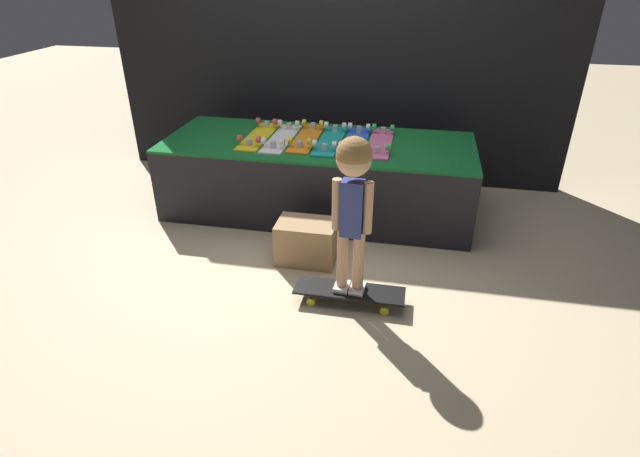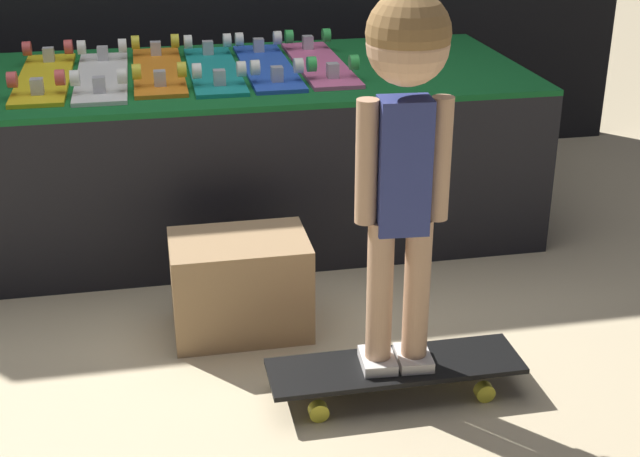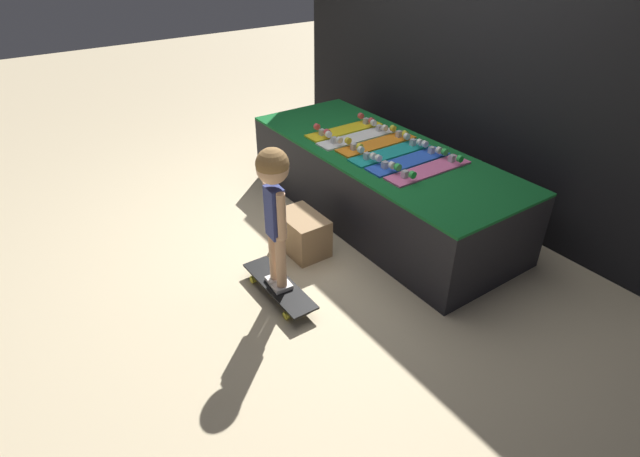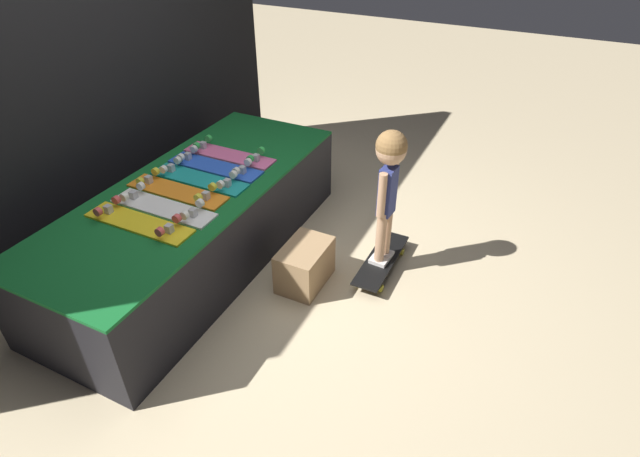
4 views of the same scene
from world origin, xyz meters
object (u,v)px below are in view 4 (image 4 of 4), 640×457
(skateboard_white_on_rack, at_px, (163,206))
(skateboard_blue_on_rack, at_px, (215,166))
(storage_box, at_px, (305,265))
(skateboard_on_floor, at_px, (381,261))
(skateboard_pink_on_rack, at_px, (229,154))
(skateboard_yellow_on_rack, at_px, (139,222))
(skateboard_teal_on_rack, at_px, (199,178))
(skateboard_orange_on_rack, at_px, (177,190))
(child, at_px, (389,174))

(skateboard_white_on_rack, relative_size, skateboard_blue_on_rack, 1.00)
(skateboard_white_on_rack, relative_size, storage_box, 1.77)
(skateboard_white_on_rack, relative_size, skateboard_on_floor, 1.05)
(skateboard_white_on_rack, height_order, skateboard_pink_on_rack, same)
(skateboard_yellow_on_rack, height_order, skateboard_teal_on_rack, same)
(skateboard_orange_on_rack, bearing_deg, skateboard_yellow_on_rack, -175.46)
(skateboard_white_on_rack, xyz_separation_m, skateboard_pink_on_rack, (0.79, 0.04, 0.00))
(skateboard_white_on_rack, relative_size, skateboard_orange_on_rack, 1.00)
(skateboard_white_on_rack, distance_m, child, 1.44)
(skateboard_yellow_on_rack, xyz_separation_m, skateboard_pink_on_rack, (0.99, 0.02, 0.00))
(skateboard_pink_on_rack, relative_size, skateboard_on_floor, 1.05)
(skateboard_white_on_rack, distance_m, skateboard_orange_on_rack, 0.20)
(skateboard_yellow_on_rack, relative_size, skateboard_pink_on_rack, 1.00)
(skateboard_blue_on_rack, xyz_separation_m, skateboard_pink_on_rack, (0.20, 0.01, 0.00))
(storage_box, bearing_deg, skateboard_blue_on_rack, 75.68)
(child, height_order, storage_box, child)
(skateboard_teal_on_rack, xyz_separation_m, storage_box, (-0.01, -0.82, -0.47))
(skateboard_orange_on_rack, relative_size, skateboard_on_floor, 1.05)
(skateboard_pink_on_rack, relative_size, child, 0.74)
(skateboard_orange_on_rack, relative_size, skateboard_pink_on_rack, 1.00)
(skateboard_teal_on_rack, height_order, skateboard_on_floor, skateboard_teal_on_rack)
(skateboard_pink_on_rack, bearing_deg, storage_box, -115.93)
(skateboard_orange_on_rack, relative_size, storage_box, 1.77)
(skateboard_teal_on_rack, bearing_deg, skateboard_on_floor, -74.23)
(child, bearing_deg, skateboard_teal_on_rack, 109.72)
(skateboard_on_floor, bearing_deg, skateboard_orange_on_rack, 113.34)
(skateboard_pink_on_rack, bearing_deg, child, -91.98)
(skateboard_orange_on_rack, relative_size, child, 0.74)
(skateboard_yellow_on_rack, height_order, skateboard_white_on_rack, same)
(skateboard_orange_on_rack, distance_m, child, 1.40)
(skateboard_on_floor, bearing_deg, skateboard_white_on_rack, 121.40)
(skateboard_on_floor, relative_size, storage_box, 1.68)
(skateboard_teal_on_rack, distance_m, skateboard_on_floor, 1.41)
(skateboard_yellow_on_rack, xyz_separation_m, child, (0.95, -1.24, 0.16))
(skateboard_blue_on_rack, bearing_deg, skateboard_pink_on_rack, 3.56)
(skateboard_on_floor, xyz_separation_m, child, (0.00, -0.00, 0.70))
(storage_box, bearing_deg, skateboard_pink_on_rack, 64.07)
(skateboard_blue_on_rack, xyz_separation_m, child, (0.15, -1.26, 0.16))
(skateboard_yellow_on_rack, height_order, child, child)
(skateboard_on_floor, bearing_deg, storage_box, 130.77)
(skateboard_yellow_on_rack, xyz_separation_m, skateboard_orange_on_rack, (0.40, 0.03, 0.00))
(skateboard_orange_on_rack, bearing_deg, storage_box, -77.80)
(skateboard_yellow_on_rack, distance_m, skateboard_blue_on_rack, 0.79)
(skateboard_yellow_on_rack, bearing_deg, skateboard_on_floor, -52.74)
(skateboard_yellow_on_rack, xyz_separation_m, storage_box, (0.58, -0.82, -0.47))
(skateboard_white_on_rack, xyz_separation_m, child, (0.75, -1.23, 0.16))
(skateboard_teal_on_rack, distance_m, storage_box, 0.95)
(child, bearing_deg, storage_box, 134.72)
(skateboard_blue_on_rack, distance_m, skateboard_on_floor, 1.38)
(skateboard_on_floor, relative_size, child, 0.70)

